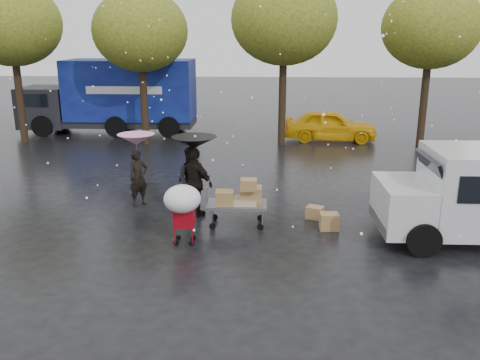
{
  "coord_description": "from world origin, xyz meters",
  "views": [
    {
      "loc": [
        1.63,
        -11.94,
        4.75
      ],
      "look_at": [
        1.07,
        1.0,
        0.97
      ],
      "focal_mm": 38.0,
      "sensor_mm": 36.0,
      "label": 1
    }
  ],
  "objects_px": {
    "person_pink": "(138,178)",
    "person_black": "(195,183)",
    "vendor_cart": "(240,198)",
    "yellow_taxi": "(330,125)",
    "blue_truck": "(114,97)",
    "shopping_cart": "(183,202)"
  },
  "relations": [
    {
      "from": "person_pink",
      "to": "vendor_cart",
      "type": "relative_size",
      "value": 1.05
    },
    {
      "from": "blue_truck",
      "to": "person_pink",
      "type": "bearing_deg",
      "value": -71.06
    },
    {
      "from": "shopping_cart",
      "to": "yellow_taxi",
      "type": "relative_size",
      "value": 0.35
    },
    {
      "from": "shopping_cart",
      "to": "yellow_taxi",
      "type": "distance_m",
      "value": 13.01
    },
    {
      "from": "shopping_cart",
      "to": "person_black",
      "type": "bearing_deg",
      "value": 89.16
    },
    {
      "from": "person_pink",
      "to": "yellow_taxi",
      "type": "relative_size",
      "value": 0.39
    },
    {
      "from": "blue_truck",
      "to": "yellow_taxi",
      "type": "relative_size",
      "value": 2.0
    },
    {
      "from": "person_pink",
      "to": "shopping_cart",
      "type": "relative_size",
      "value": 1.09
    },
    {
      "from": "person_pink",
      "to": "vendor_cart",
      "type": "xyz_separation_m",
      "value": [
        2.93,
        -1.47,
        -0.07
      ]
    },
    {
      "from": "person_pink",
      "to": "shopping_cart",
      "type": "bearing_deg",
      "value": -102.73
    },
    {
      "from": "person_pink",
      "to": "person_black",
      "type": "relative_size",
      "value": 0.87
    },
    {
      "from": "blue_truck",
      "to": "person_black",
      "type": "bearing_deg",
      "value": -64.92
    },
    {
      "from": "vendor_cart",
      "to": "yellow_taxi",
      "type": "height_order",
      "value": "yellow_taxi"
    },
    {
      "from": "shopping_cart",
      "to": "blue_truck",
      "type": "distance_m",
      "value": 14.6
    },
    {
      "from": "person_black",
      "to": "vendor_cart",
      "type": "xyz_separation_m",
      "value": [
        1.21,
        -0.66,
        -0.2
      ]
    },
    {
      "from": "shopping_cart",
      "to": "blue_truck",
      "type": "xyz_separation_m",
      "value": [
        -5.37,
        13.55,
        0.69
      ]
    },
    {
      "from": "yellow_taxi",
      "to": "vendor_cart",
      "type": "bearing_deg",
      "value": 165.92
    },
    {
      "from": "person_black",
      "to": "shopping_cart",
      "type": "relative_size",
      "value": 1.26
    },
    {
      "from": "person_pink",
      "to": "vendor_cart",
      "type": "bearing_deg",
      "value": -70.32
    },
    {
      "from": "person_pink",
      "to": "blue_truck",
      "type": "bearing_deg",
      "value": 65.23
    },
    {
      "from": "person_pink",
      "to": "person_black",
      "type": "distance_m",
      "value": 1.9
    },
    {
      "from": "vendor_cart",
      "to": "person_black",
      "type": "bearing_deg",
      "value": 151.46
    }
  ]
}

